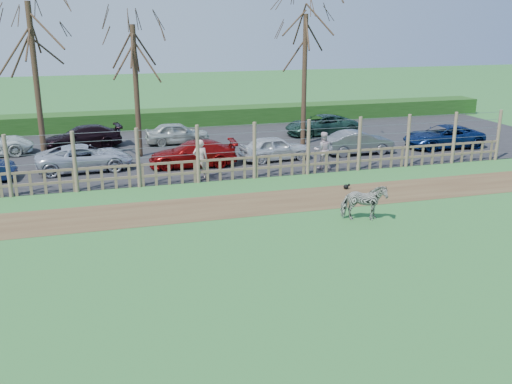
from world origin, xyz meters
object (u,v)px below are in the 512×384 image
object	(u,v)px
car_4	(275,148)
car_12	(321,125)
tree_mid	(134,59)
car_6	(443,137)
crow	(346,187)
car_9	(82,137)
car_5	(359,142)
visitor_a	(200,159)
tree_right	(305,48)
zebra	(364,203)
tree_left	(32,45)
visitor_b	(323,150)
car_2	(85,158)
car_3	(193,154)
car_10	(177,133)

from	to	relation	value
car_4	car_12	size ratio (longest dim) A/B	0.82
tree_mid	car_6	size ratio (longest dim) A/B	1.58
crow	car_9	bearing A→B (deg)	133.74
crow	car_5	distance (m)	6.51
visitor_a	car_12	xyz separation A→B (m)	(8.74, 7.62, -0.26)
tree_right	car_4	bearing A→B (deg)	-129.92
zebra	car_5	size ratio (longest dim) A/B	0.42
tree_left	car_9	size ratio (longest dim) A/B	1.90
tree_mid	visitor_b	xyz separation A→B (m)	(7.99, -4.84, -3.96)
car_6	tree_mid	bearing A→B (deg)	-97.70
car_2	car_4	world-z (taller)	same
car_3	tree_mid	bearing A→B (deg)	-137.25
car_3	car_12	world-z (taller)	same
car_4	car_9	xyz separation A→B (m)	(-9.16, 5.44, 0.00)
tree_right	car_12	xyz separation A→B (m)	(1.93, 2.12, -4.60)
tree_mid	car_12	distance (m)	12.01
car_4	car_6	distance (m)	9.63
car_3	car_10	size ratio (longest dim) A/B	1.17
car_4	visitor_a	bearing A→B (deg)	114.09
car_3	car_6	size ratio (longest dim) A/B	0.96
tree_left	crow	size ratio (longest dim) A/B	27.73
car_3	car_5	distance (m)	8.67
visitor_b	car_3	bearing A→B (deg)	-7.86
visitor_a	car_5	world-z (taller)	visitor_a
zebra	car_9	distance (m)	17.38
visitor_a	car_9	distance (m)	9.25
tree_mid	tree_right	world-z (taller)	tree_right
car_4	tree_right	bearing A→B (deg)	-45.15
tree_left	car_9	world-z (taller)	tree_left
tree_right	visitor_b	world-z (taller)	tree_right
car_4	car_5	bearing A→B (deg)	-93.79
tree_mid	tree_right	distance (m)	9.02
tree_left	car_10	bearing A→B (deg)	27.25
visitor_a	car_12	distance (m)	11.60
tree_right	car_12	distance (m)	5.42
car_3	car_12	size ratio (longest dim) A/B	0.96
visitor_b	car_4	xyz separation A→B (m)	(-1.64, 2.17, -0.26)
visitor_a	crow	world-z (taller)	visitor_a
tree_mid	car_3	xyz separation A→B (m)	(2.25, -2.75, -4.23)
car_6	car_10	world-z (taller)	same
car_2	car_4	distance (m)	9.04
car_9	car_10	world-z (taller)	same
crow	car_10	size ratio (longest dim) A/B	0.08
tree_left	car_6	distance (m)	21.12
tree_mid	car_6	world-z (taller)	tree_mid
zebra	car_3	distance (m)	10.07
zebra	car_3	bearing A→B (deg)	41.42
car_2	tree_right	bearing A→B (deg)	-81.01
tree_mid	visitor_a	size ratio (longest dim) A/B	3.96
visitor_b	car_4	world-z (taller)	visitor_b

